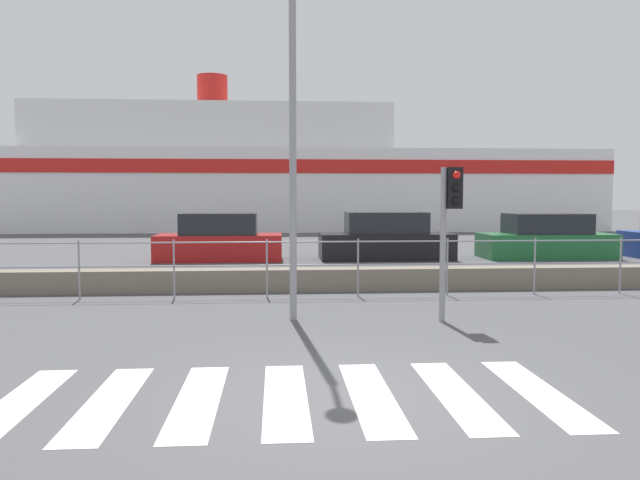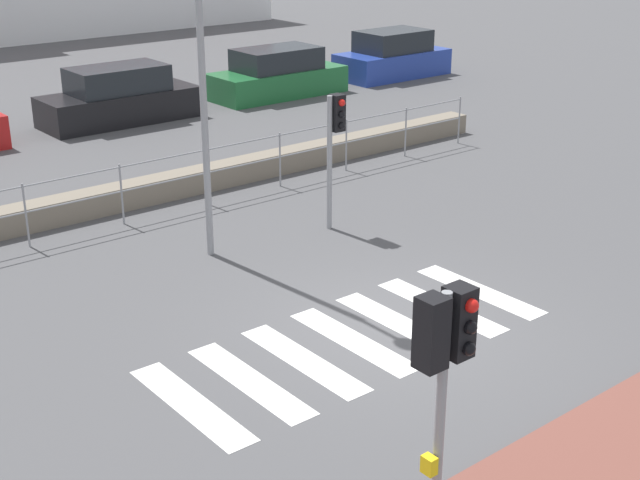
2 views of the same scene
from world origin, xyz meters
TOP-DOWN VIEW (x-y plane):
  - ground_plane at (0.00, 0.00)m, footprint 160.00×160.00m
  - crosswalk at (-0.66, 0.00)m, footprint 5.85×2.40m
  - seawall at (0.00, 7.31)m, footprint 18.88×0.55m
  - harbor_fence at (-0.00, 6.44)m, footprint 17.03×0.04m
  - traffic_light_far at (2.11, 3.75)m, footprint 0.34×0.32m
  - streetlamp at (-0.47, 3.83)m, footprint 0.32×1.36m
  - ferry_boat at (-0.90, 31.63)m, footprint 37.53×6.08m
  - parked_car_red at (-2.59, 13.94)m, footprint 4.03×1.70m
  - parked_car_black at (2.86, 13.94)m, footprint 4.35×1.70m
  - parked_car_green at (8.31, 13.94)m, footprint 4.34×1.78m

SIDE VIEW (x-z plane):
  - ground_plane at x=0.00m, z-range 0.00..0.00m
  - crosswalk at x=-0.66m, z-range 0.00..0.01m
  - seawall at x=0.00m, z-range 0.00..0.49m
  - parked_car_green at x=8.31m, z-range -0.11..1.39m
  - parked_car_red at x=-2.59m, z-range -0.11..1.42m
  - parked_car_black at x=2.86m, z-range -0.12..1.44m
  - harbor_fence at x=0.00m, z-range 0.19..1.39m
  - traffic_light_far at x=2.11m, z-range 0.60..3.16m
  - ferry_boat at x=-0.90m, z-range -1.46..7.75m
  - streetlamp at x=-0.47m, z-range 0.76..7.26m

